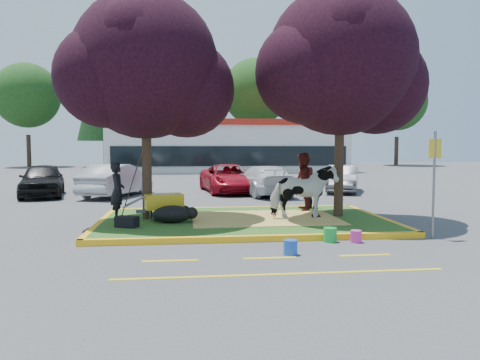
{
  "coord_description": "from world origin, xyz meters",
  "views": [
    {
      "loc": [
        -1.69,
        -13.39,
        2.29
      ],
      "look_at": [
        -0.06,
        0.5,
        1.24
      ],
      "focal_mm": 35.0,
      "sensor_mm": 36.0,
      "label": 1
    }
  ],
  "objects": [
    {
      "name": "tree_purple_left",
      "position": [
        -2.78,
        0.38,
        4.36
      ],
      "size": [
        5.06,
        4.2,
        6.51
      ],
      "color": "black",
      "rests_on": "median_island"
    },
    {
      "name": "car_black",
      "position": [
        -8.02,
        8.21,
        0.74
      ],
      "size": [
        2.59,
        4.6,
        1.48
      ],
      "primitive_type": "imported",
      "rotation": [
        0.0,
        0.0,
        0.2
      ],
      "color": "black",
      "rests_on": "ground"
    },
    {
      "name": "treeline",
      "position": [
        1.23,
        37.61,
        7.73
      ],
      "size": [
        46.58,
        7.8,
        14.63
      ],
      "color": "black",
      "rests_on": "ground"
    },
    {
      "name": "fire_lane_stripe_a",
      "position": [
        -2.0,
        -4.2,
        0.0
      ],
      "size": [
        1.1,
        0.12,
        0.01
      ],
      "primitive_type": "cube",
      "color": "yellow",
      "rests_on": "ground"
    },
    {
      "name": "retail_building",
      "position": [
        2.0,
        27.98,
        2.25
      ],
      "size": [
        20.4,
        8.4,
        4.4
      ],
      "color": "silver",
      "rests_on": "ground"
    },
    {
      "name": "car_white",
      "position": [
        1.84,
        7.64,
        0.67
      ],
      "size": [
        2.62,
        4.88,
        1.35
      ],
      "primitive_type": "imported",
      "rotation": [
        0.0,
        0.0,
        3.31
      ],
      "color": "silver",
      "rests_on": "ground"
    },
    {
      "name": "curb_left",
      "position": [
        -4.08,
        0.0,
        0.07
      ],
      "size": [
        0.16,
        5.3,
        0.15
      ],
      "primitive_type": "cube",
      "color": "yellow",
      "rests_on": "ground"
    },
    {
      "name": "bucket_blue",
      "position": [
        0.48,
        -3.97,
        0.16
      ],
      "size": [
        0.39,
        0.39,
        0.31
      ],
      "primitive_type": "cylinder",
      "rotation": [
        0.0,
        0.0,
        0.44
      ],
      "color": "blue",
      "rests_on": "ground"
    },
    {
      "name": "median_island",
      "position": [
        0.0,
        0.0,
        0.07
      ],
      "size": [
        8.0,
        5.0,
        0.15
      ],
      "primitive_type": "cube",
      "color": "#235019",
      "rests_on": "ground"
    },
    {
      "name": "car_red",
      "position": [
        0.39,
        9.05,
        0.68
      ],
      "size": [
        2.8,
        5.1,
        1.35
      ],
      "primitive_type": "imported",
      "rotation": [
        0.0,
        0.0,
        0.12
      ],
      "color": "#A50D1E",
      "rests_on": "ground"
    },
    {
      "name": "gear_bag_dark",
      "position": [
        -3.21,
        -1.08,
        0.29
      ],
      "size": [
        0.64,
        0.51,
        0.29
      ],
      "primitive_type": "cube",
      "rotation": [
        0.0,
        0.0,
        -0.42
      ],
      "color": "black",
      "rests_on": "median_island"
    },
    {
      "name": "bucket_pink",
      "position": [
        2.29,
        -2.92,
        0.14
      ],
      "size": [
        0.34,
        0.34,
        0.28
      ],
      "primitive_type": "cylinder",
      "rotation": [
        0.0,
        0.0,
        -0.34
      ],
      "color": "#DC3098",
      "rests_on": "ground"
    },
    {
      "name": "sign_post",
      "position": [
        4.31,
        -2.7,
        1.63
      ],
      "size": [
        0.36,
        0.12,
        2.62
      ],
      "rotation": [
        0.0,
        0.0,
        0.24
      ],
      "color": "slate",
      "rests_on": "ground"
    },
    {
      "name": "calf",
      "position": [
        -2.05,
        -0.5,
        0.39
      ],
      "size": [
        1.14,
        0.7,
        0.48
      ],
      "primitive_type": "ellipsoid",
      "rotation": [
        0.0,
        0.0,
        -0.07
      ],
      "color": "black",
      "rests_on": "median_island"
    },
    {
      "name": "tree_purple_right",
      "position": [
        2.92,
        0.18,
        4.56
      ],
      "size": [
        5.3,
        4.4,
        6.82
      ],
      "color": "black",
      "rests_on": "median_island"
    },
    {
      "name": "curb_near",
      "position": [
        0.0,
        -2.58,
        0.07
      ],
      "size": [
        8.3,
        0.16,
        0.15
      ],
      "primitive_type": "cube",
      "color": "yellow",
      "rests_on": "ground"
    },
    {
      "name": "visitor_a",
      "position": [
        2.11,
        1.41,
        1.1
      ],
      "size": [
        0.84,
        1.01,
        1.9
      ],
      "primitive_type": "imported",
      "rotation": [
        0.0,
        0.0,
        -1.71
      ],
      "color": "#471514",
      "rests_on": "median_island"
    },
    {
      "name": "cow",
      "position": [
        1.67,
        -0.32,
        0.94
      ],
      "size": [
        1.92,
        0.98,
        1.57
      ],
      "primitive_type": "imported",
      "rotation": [
        0.0,
        0.0,
        1.64
      ],
      "color": "white",
      "rests_on": "median_island"
    },
    {
      "name": "bucket_green",
      "position": [
        1.7,
        -2.8,
        0.17
      ],
      "size": [
        0.42,
        0.42,
        0.34
      ],
      "primitive_type": "cylinder",
      "rotation": [
        0.0,
        0.0,
        0.43
      ],
      "color": "green",
      "rests_on": "ground"
    },
    {
      "name": "handler",
      "position": [
        -3.63,
        0.27,
        0.97
      ],
      "size": [
        0.46,
        0.64,
        1.64
      ],
      "primitive_type": "imported",
      "rotation": [
        0.0,
        0.0,
        1.69
      ],
      "color": "black",
      "rests_on": "median_island"
    },
    {
      "name": "visitor_b",
      "position": [
        2.48,
        1.97,
        0.77
      ],
      "size": [
        0.33,
        0.73,
        1.24
      ],
      "primitive_type": "imported",
      "rotation": [
        0.0,
        0.0,
        -1.6
      ],
      "color": "black",
      "rests_on": "median_island"
    },
    {
      "name": "curb_right",
      "position": [
        4.08,
        0.0,
        0.07
      ],
      "size": [
        0.16,
        5.3,
        0.15
      ],
      "primitive_type": "cube",
      "color": "yellow",
      "rests_on": "ground"
    },
    {
      "name": "curb_far",
      "position": [
        0.0,
        2.58,
        0.07
      ],
      "size": [
        8.3,
        0.16,
        0.15
      ],
      "primitive_type": "cube",
      "color": "yellow",
      "rests_on": "ground"
    },
    {
      "name": "straw_bedding",
      "position": [
        0.6,
        0.0,
        0.15
      ],
      "size": [
        4.2,
        3.0,
        0.01
      ],
      "primitive_type": "cube",
      "color": "#DFC35C",
      "rests_on": "median_island"
    },
    {
      "name": "wheelbarrow",
      "position": [
        -2.3,
        0.2,
        0.65
      ],
      "size": [
        1.93,
        0.86,
        0.73
      ],
      "rotation": [
        0.0,
        0.0,
        0.22
      ],
      "color": "black",
      "rests_on": "median_island"
    },
    {
      "name": "car_grey",
      "position": [
        5.94,
        8.6,
        0.65
      ],
      "size": [
        2.72,
        4.18,
        1.3
      ],
      "primitive_type": "imported",
      "rotation": [
        0.0,
        0.0,
        -0.37
      ],
      "color": "#56585E",
      "rests_on": "ground"
    },
    {
      "name": "fire_lane_stripe_b",
      "position": [
        0.0,
        -4.2,
        0.0
      ],
      "size": [
        1.1,
        0.12,
        0.01
      ],
      "primitive_type": "cube",
      "color": "yellow",
      "rests_on": "ground"
    },
    {
      "name": "car_silver",
      "position": [
        -4.75,
        7.9,
        0.72
      ],
      "size": [
        2.97,
        4.64,
        1.44
      ],
      "primitive_type": "imported",
      "rotation": [
        0.0,
        0.0,
        2.78
      ],
      "color": "#9DA0A5",
      "rests_on": "ground"
    },
    {
      "name": "gear_bag_green",
      "position": [
        -2.37,
        -0.08,
        0.26
      ],
      "size": [
        0.41,
        0.27,
        0.22
      ],
      "primitive_type": "cube",
      "rotation": [
        0.0,
        0.0,
        -0.04
      ],
      "color": "black",
      "rests_on": "median_island"
    },
    {
      "name": "fire_lane_long",
      "position": [
        0.0,
        -5.4,
        0.0
      ],
      "size": [
        6.0,
        0.1,
        0.01
      ],
      "primitive_type": "cube",
      "color": "yellow",
      "rests_on": "ground"
    },
    {
      "name": "fire_lane_stripe_c",
      "position": [
        2.0,
        -4.2,
        0.0
      ],
      "size": [
        1.1,
        0.12,
        0.01
      ],
      "primitive_type": "cube",
      "color": "yellow",
      "rests_on": "ground"
    },
    {
      "name": "ground",
      "position": [
        0.0,
        0.0,
        0.0
      ],
      "size": [
        90.0,
        90.0,
        0.0
      ],
      "primitive_type": "plane",
      "color": "#424244",
      "rests_on": "ground"
    }
  ]
}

